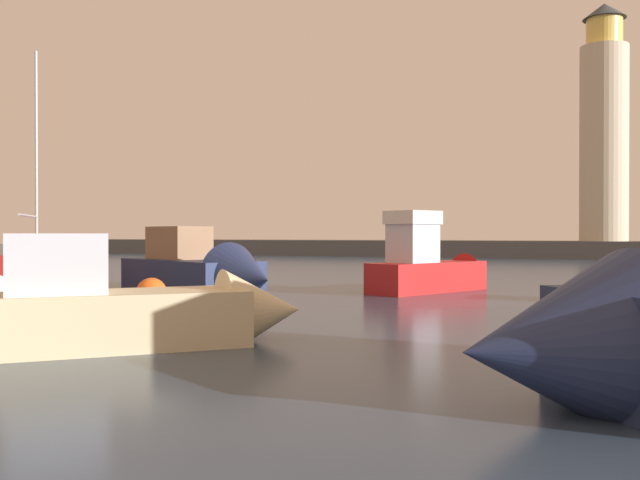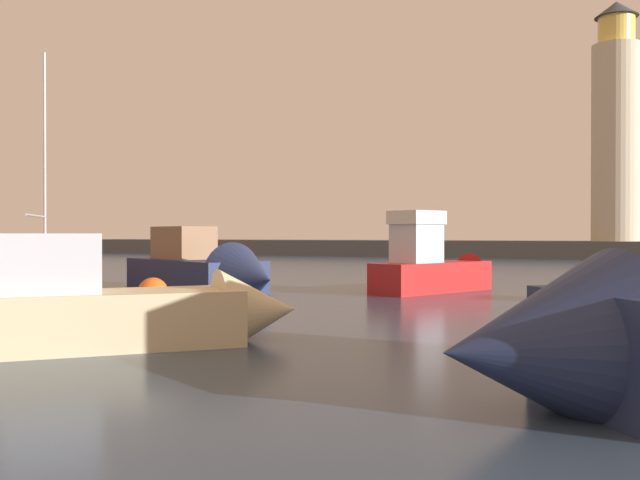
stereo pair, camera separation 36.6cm
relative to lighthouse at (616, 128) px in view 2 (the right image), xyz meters
The scene contains 8 objects.
ground_plane 31.83m from the lighthouse, 98.59° to the right, with size 220.00×220.00×0.00m, color #2D3D51.
breakwater 10.70m from the lighthouse, behind, with size 93.66×5.25×1.43m, color #423F3D.
lighthouse is the anchor object (origin of this frame).
motorboat_0 43.18m from the lighthouse, 106.89° to the right, with size 7.83×5.51×2.81m.
motorboat_3 38.15m from the lighthouse, 98.12° to the right, with size 3.86×5.99×2.95m.
motorboat_4 52.05m from the lighthouse, 98.14° to the right, with size 5.53×5.48×2.29m.
sailboat_moored 44.72m from the lighthouse, 121.72° to the right, with size 5.66×7.05×10.21m.
mooring_buoy 47.54m from the lighthouse, 103.69° to the right, with size 0.83×0.83×0.83m, color #EA5919.
Camera 2 is at (5.29, -1.51, 2.02)m, focal length 39.81 mm.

